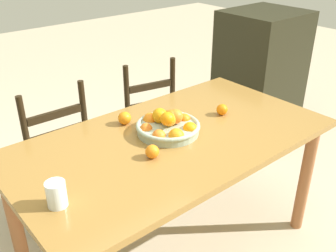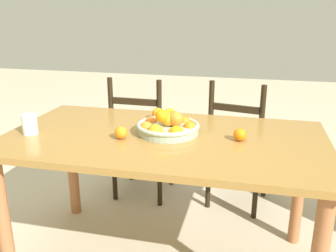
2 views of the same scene
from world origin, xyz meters
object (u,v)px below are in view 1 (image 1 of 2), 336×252
object	(u,v)px
orange_loose_1	(222,110)
cabinet	(259,75)
fruit_bowl	(168,125)
drinking_glass	(56,194)
chair_by_cabinet	(53,156)
dining_table	(172,154)
orange_loose_0	(152,152)
chair_near_window	(144,124)
orange_loose_2	(125,118)

from	to	relation	value
orange_loose_1	cabinet	bearing A→B (deg)	28.20
fruit_bowl	drinking_glass	bearing A→B (deg)	-165.75
chair_by_cabinet	dining_table	bearing A→B (deg)	116.97
chair_by_cabinet	cabinet	world-z (taller)	cabinet
orange_loose_0	drinking_glass	world-z (taller)	drinking_glass
dining_table	fruit_bowl	bearing A→B (deg)	76.82
chair_near_window	chair_by_cabinet	bearing A→B (deg)	12.31
chair_near_window	orange_loose_2	bearing A→B (deg)	56.92
chair_near_window	orange_loose_0	world-z (taller)	chair_near_window
fruit_bowl	drinking_glass	size ratio (longest dim) A/B	3.16
dining_table	chair_near_window	world-z (taller)	chair_near_window
dining_table	chair_by_cabinet	distance (m)	0.85
orange_loose_2	drinking_glass	distance (m)	0.72
orange_loose_1	orange_loose_2	size ratio (longest dim) A/B	0.89
dining_table	orange_loose_1	world-z (taller)	orange_loose_1
orange_loose_2	dining_table	bearing A→B (deg)	-69.21
dining_table	orange_loose_0	xyz separation A→B (m)	(-0.20, -0.09, 0.14)
dining_table	drinking_glass	bearing A→B (deg)	-169.32
chair_near_window	fruit_bowl	size ratio (longest dim) A/B	2.82
chair_near_window	cabinet	world-z (taller)	cabinet
dining_table	fruit_bowl	world-z (taller)	fruit_bowl
chair_by_cabinet	fruit_bowl	distance (m)	0.87
cabinet	orange_loose_2	distance (m)	1.75
dining_table	fruit_bowl	xyz separation A→B (m)	(0.01, 0.05, 0.15)
orange_loose_1	drinking_glass	distance (m)	1.10
drinking_glass	dining_table	bearing A→B (deg)	10.68
orange_loose_0	drinking_glass	size ratio (longest dim) A/B	0.62
orange_loose_0	orange_loose_1	world-z (taller)	orange_loose_0
cabinet	orange_loose_0	xyz separation A→B (m)	(-1.79, -0.75, 0.25)
fruit_bowl	orange_loose_1	world-z (taller)	fruit_bowl
orange_loose_0	orange_loose_2	world-z (taller)	orange_loose_2
orange_loose_0	orange_loose_1	bearing A→B (deg)	10.56
drinking_glass	fruit_bowl	bearing A→B (deg)	14.25
orange_loose_1	chair_by_cabinet	bearing A→B (deg)	135.97
chair_by_cabinet	drinking_glass	distance (m)	1.01
dining_table	orange_loose_2	bearing A→B (deg)	110.79
orange_loose_0	orange_loose_1	xyz separation A→B (m)	(0.59, 0.11, -0.00)
fruit_bowl	orange_loose_2	distance (m)	0.26
orange_loose_0	orange_loose_2	xyz separation A→B (m)	(0.10, 0.37, 0.00)
cabinet	orange_loose_1	bearing A→B (deg)	-151.77
fruit_bowl	orange_loose_1	size ratio (longest dim) A/B	5.24
drinking_glass	orange_loose_1	bearing A→B (deg)	7.83
dining_table	orange_loose_0	world-z (taller)	orange_loose_0
dining_table	orange_loose_2	world-z (taller)	orange_loose_2
chair_near_window	chair_by_cabinet	distance (m)	0.72
orange_loose_0	chair_near_window	bearing A→B (deg)	56.20
dining_table	cabinet	xyz separation A→B (m)	(1.58, 0.66, -0.11)
chair_near_window	orange_loose_0	size ratio (longest dim) A/B	14.49
cabinet	orange_loose_0	size ratio (longest dim) A/B	17.04
dining_table	orange_loose_1	size ratio (longest dim) A/B	25.97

